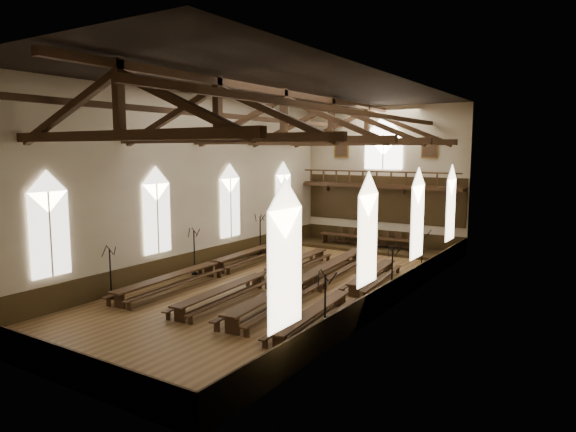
# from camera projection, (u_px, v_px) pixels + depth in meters

# --- Properties ---
(ground) EXTENTS (26.00, 26.00, 0.00)m
(ground) POSITION_uv_depth(u_px,v_px,m) (284.00, 286.00, 26.35)
(ground) COLOR brown
(ground) RESTS_ON ground
(room_walls) EXTENTS (26.00, 26.00, 26.00)m
(room_walls) POSITION_uv_depth(u_px,v_px,m) (284.00, 159.00, 25.54)
(room_walls) COLOR #B9B08B
(room_walls) RESTS_ON ground
(wainscot_band) EXTENTS (12.00, 26.00, 1.20)m
(wainscot_band) POSITION_uv_depth(u_px,v_px,m) (284.00, 274.00, 26.28)
(wainscot_band) COLOR #31230E
(wainscot_band) RESTS_ON ground
(side_windows) EXTENTS (11.85, 19.80, 4.50)m
(side_windows) POSITION_uv_depth(u_px,v_px,m) (284.00, 214.00, 25.88)
(side_windows) COLOR silver
(side_windows) RESTS_ON room_walls
(end_window) EXTENTS (2.80, 0.12, 3.80)m
(end_window) POSITION_uv_depth(u_px,v_px,m) (383.00, 146.00, 36.21)
(end_window) COLOR white
(end_window) RESTS_ON room_walls
(minstrels_gallery) EXTENTS (11.80, 1.24, 3.70)m
(minstrels_gallery) POSITION_uv_depth(u_px,v_px,m) (381.00, 193.00, 36.44)
(minstrels_gallery) COLOR #351F11
(minstrels_gallery) RESTS_ON room_walls
(portraits) EXTENTS (7.75, 0.09, 1.45)m
(portraits) POSITION_uv_depth(u_px,v_px,m) (383.00, 148.00, 36.23)
(portraits) COLOR brown
(portraits) RESTS_ON room_walls
(roof_trusses) EXTENTS (11.70, 25.70, 2.80)m
(roof_trusses) POSITION_uv_depth(u_px,v_px,m) (284.00, 124.00, 25.31)
(roof_trusses) COLOR #351F11
(roof_trusses) RESTS_ON room_walls
(refectory_row_a) EXTENTS (2.05, 14.63, 0.76)m
(refectory_row_a) POSITION_uv_depth(u_px,v_px,m) (214.00, 265.00, 28.58)
(refectory_row_a) COLOR #351F11
(refectory_row_a) RESTS_ON ground
(refectory_row_b) EXTENTS (1.88, 14.02, 0.70)m
(refectory_row_b) POSITION_uv_depth(u_px,v_px,m) (264.00, 275.00, 26.52)
(refectory_row_b) COLOR #351F11
(refectory_row_b) RESTS_ON ground
(refectory_row_c) EXTENTS (2.37, 15.05, 0.81)m
(refectory_row_c) POSITION_uv_depth(u_px,v_px,m) (310.00, 278.00, 25.62)
(refectory_row_c) COLOR #351F11
(refectory_row_c) RESTS_ON ground
(refectory_row_d) EXTENTS (1.93, 13.76, 0.67)m
(refectory_row_d) POSITION_uv_depth(u_px,v_px,m) (347.00, 291.00, 23.49)
(refectory_row_d) COLOR #351F11
(refectory_row_d) RESTS_ON ground
(dais) EXTENTS (11.40, 2.94, 0.20)m
(dais) POSITION_uv_depth(u_px,v_px,m) (369.00, 248.00, 36.03)
(dais) COLOR #31230E
(dais) RESTS_ON ground
(high_table) EXTENTS (7.50, 1.10, 0.70)m
(high_table) POSITION_uv_depth(u_px,v_px,m) (369.00, 238.00, 35.94)
(high_table) COLOR #351F11
(high_table) RESTS_ON dais
(high_chairs) EXTENTS (5.93, 0.54, 1.10)m
(high_chairs) POSITION_uv_depth(u_px,v_px,m) (373.00, 237.00, 36.56)
(high_chairs) COLOR #351F11
(high_chairs) RESTS_ON dais
(candelabrum_left_near) EXTENTS (0.76, 0.73, 2.52)m
(candelabrum_left_near) POSITION_uv_depth(u_px,v_px,m) (111.00, 283.00, 23.95)
(candelabrum_left_near) COLOR black
(candelabrum_left_near) RESTS_ON ground
(candelabrum_left_mid) EXTENTS (0.72, 0.81, 2.63)m
(candelabrum_left_mid) POSITION_uv_depth(u_px,v_px,m) (194.00, 260.00, 28.67)
(candelabrum_left_mid) COLOR black
(candelabrum_left_mid) RESTS_ON ground
(candelabrum_left_far) EXTENTS (0.84, 0.79, 2.77)m
(candelabrum_left_far) POSITION_uv_depth(u_px,v_px,m) (260.00, 243.00, 33.93)
(candelabrum_left_far) COLOR black
(candelabrum_left_far) RESTS_ON ground
(candelabrum_right_near) EXTENTS (0.74, 0.82, 2.68)m
(candelabrum_right_near) POSITION_uv_depth(u_px,v_px,m) (325.00, 321.00, 18.41)
(candelabrum_right_near) COLOR black
(candelabrum_right_near) RESTS_ON ground
(candelabrum_right_mid) EXTENTS (0.71, 0.78, 2.55)m
(candelabrum_right_mid) POSITION_uv_depth(u_px,v_px,m) (392.00, 283.00, 23.86)
(candelabrum_right_mid) COLOR black
(candelabrum_right_mid) RESTS_ON ground
(candelabrum_right_far) EXTENTS (0.76, 0.86, 2.79)m
(candelabrum_right_far) POSITION_uv_depth(u_px,v_px,m) (422.00, 264.00, 27.44)
(candelabrum_right_far) COLOR black
(candelabrum_right_far) RESTS_ON ground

